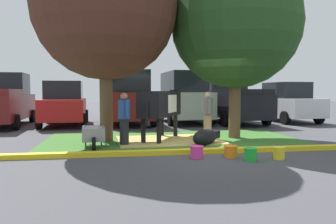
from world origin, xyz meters
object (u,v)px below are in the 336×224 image
at_px(calf_lying, 206,137).
at_px(suv_dark_grey, 128,98).
at_px(shade_tree_left, 105,8).
at_px(sedan_silver, 286,103).
at_px(person_handler, 124,118).
at_px(wheelbarrow, 93,134).
at_px(shade_tree_right, 236,23).
at_px(bucket_orange, 231,151).
at_px(cow_holstein, 162,104).
at_px(pickup_truck_black, 230,100).
at_px(bucket_yellow, 279,153).
at_px(pickup_truck_maroon, 1,101).
at_px(bucket_green, 251,154).
at_px(sedan_red, 65,104).
at_px(person_visitor_near, 208,114).
at_px(suv_black, 183,97).
at_px(bucket_pink, 197,152).

distance_m(calf_lying, suv_dark_grey, 7.06).
xyz_separation_m(shade_tree_left, sedan_silver, (9.04, 5.59, -3.11)).
xyz_separation_m(person_handler, wheelbarrow, (-0.85, -0.22, -0.43)).
distance_m(shade_tree_right, bucket_orange, 4.99).
height_order(cow_holstein, pickup_truck_black, pickup_truck_black).
bearing_deg(bucket_yellow, pickup_truck_black, 77.11).
height_order(calf_lying, wheelbarrow, wheelbarrow).
xyz_separation_m(pickup_truck_maroon, pickup_truck_black, (10.76, 0.02, 0.00)).
xyz_separation_m(bucket_orange, bucket_green, (0.31, -0.43, 0.01)).
xyz_separation_m(pickup_truck_maroon, sedan_red, (2.75, -0.13, -0.13)).
height_order(cow_holstein, sedan_silver, sedan_silver).
distance_m(bucket_green, suv_dark_grey, 9.35).
bearing_deg(sedan_silver, person_visitor_near, -136.42).
height_order(shade_tree_left, bucket_green, shade_tree_left).
relative_size(shade_tree_right, sedan_red, 1.33).
distance_m(cow_holstein, bucket_orange, 3.49).
height_order(cow_holstein, wheelbarrow, cow_holstein).
bearing_deg(suv_black, person_handler, -115.02).
xyz_separation_m(bucket_yellow, sedan_silver, (5.07, 8.97, 0.83)).
bearing_deg(bucket_green, sedan_silver, 57.35).
xyz_separation_m(wheelbarrow, sedan_silver, (9.37, 6.69, 0.60)).
bearing_deg(suv_dark_grey, cow_holstein, -81.53).
bearing_deg(person_handler, shade_tree_right, 15.67).
xyz_separation_m(bucket_orange, pickup_truck_black, (3.07, 8.59, 0.97)).
xyz_separation_m(shade_tree_right, calf_lying, (-1.37, -1.32, -3.56)).
xyz_separation_m(shade_tree_left, calf_lying, (2.85, -1.16, -3.85)).
bearing_deg(suv_black, bucket_pink, -99.83).
relative_size(shade_tree_right, bucket_pink, 18.24).
distance_m(calf_lying, bucket_green, 2.31).
bearing_deg(cow_holstein, wheelbarrow, -149.59).
height_order(shade_tree_right, bucket_pink, shade_tree_right).
height_order(bucket_orange, suv_dark_grey, suv_dark_grey).
relative_size(shade_tree_left, bucket_green, 20.51).
xyz_separation_m(calf_lying, pickup_truck_maroon, (-7.59, 6.73, 0.88)).
distance_m(bucket_green, pickup_truck_black, 9.48).
bearing_deg(shade_tree_right, bucket_orange, -111.89).
xyz_separation_m(shade_tree_left, pickup_truck_black, (6.02, 5.59, -2.98)).
height_order(calf_lying, pickup_truck_maroon, pickup_truck_maroon).
distance_m(shade_tree_left, shade_tree_right, 4.23).
bearing_deg(cow_holstein, pickup_truck_maroon, 139.94).
distance_m(pickup_truck_maroon, suv_black, 8.40).
xyz_separation_m(person_handler, bucket_orange, (2.43, -2.12, -0.67)).
bearing_deg(bucket_green, pickup_truck_black, 72.98).
bearing_deg(shade_tree_left, pickup_truck_maroon, 130.39).
relative_size(person_handler, suv_black, 0.33).
bearing_deg(shade_tree_left, calf_lying, -22.13).
bearing_deg(suv_black, cow_holstein, -108.45).
distance_m(sedan_red, suv_dark_grey, 2.94).
xyz_separation_m(cow_holstein, sedan_red, (-3.73, 5.33, -0.17)).
bearing_deg(bucket_orange, pickup_truck_maroon, 131.92).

